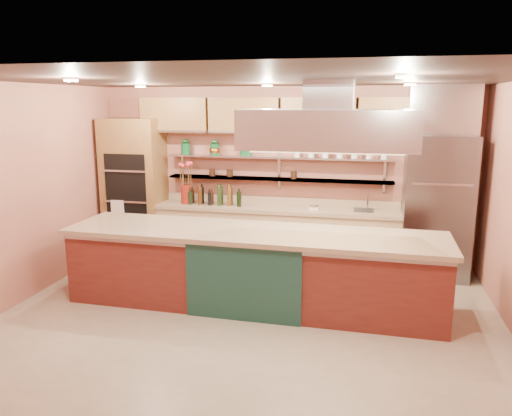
% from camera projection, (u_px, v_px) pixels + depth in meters
% --- Properties ---
extents(floor, '(6.00, 5.00, 0.02)m').
position_uv_depth(floor, '(247.00, 321.00, 5.98)').
color(floor, tan).
rests_on(floor, ground).
extents(ceiling, '(6.00, 5.00, 0.02)m').
position_uv_depth(ceiling, '(246.00, 79.00, 5.39)').
color(ceiling, black).
rests_on(ceiling, wall_back).
extents(wall_back, '(6.00, 0.04, 2.80)m').
position_uv_depth(wall_back, '(283.00, 175.00, 8.07)').
color(wall_back, '#A96250').
rests_on(wall_back, floor).
extents(wall_front, '(6.00, 0.04, 2.80)m').
position_uv_depth(wall_front, '(157.00, 281.00, 3.30)').
color(wall_front, '#A96250').
rests_on(wall_front, floor).
extents(wall_left, '(0.04, 5.00, 2.80)m').
position_uv_depth(wall_left, '(17.00, 195.00, 6.32)').
color(wall_left, '#A96250').
rests_on(wall_left, floor).
extents(oven_stack, '(0.95, 0.64, 2.30)m').
position_uv_depth(oven_stack, '(135.00, 188.00, 8.34)').
color(oven_stack, brown).
rests_on(oven_stack, floor).
extents(refrigerator, '(0.95, 0.72, 2.10)m').
position_uv_depth(refrigerator, '(436.00, 207.00, 7.30)').
color(refrigerator, slate).
rests_on(refrigerator, floor).
extents(back_counter, '(3.84, 0.64, 0.93)m').
position_uv_depth(back_counter, '(276.00, 235.00, 7.99)').
color(back_counter, tan).
rests_on(back_counter, floor).
extents(wall_shelf_lower, '(3.60, 0.26, 0.03)m').
position_uv_depth(wall_shelf_lower, '(278.00, 179.00, 7.97)').
color(wall_shelf_lower, '#B0B2B8').
rests_on(wall_shelf_lower, wall_back).
extents(wall_shelf_upper, '(3.60, 0.26, 0.03)m').
position_uv_depth(wall_shelf_upper, '(278.00, 157.00, 7.89)').
color(wall_shelf_upper, '#B0B2B8').
rests_on(wall_shelf_upper, wall_back).
extents(upper_cabinets, '(4.60, 0.36, 0.55)m').
position_uv_depth(upper_cabinets, '(281.00, 116.00, 7.70)').
color(upper_cabinets, brown).
rests_on(upper_cabinets, wall_back).
extents(range_hood, '(2.00, 1.00, 0.45)m').
position_uv_depth(range_hood, '(329.00, 129.00, 5.78)').
color(range_hood, '#B0B2B8').
rests_on(range_hood, ceiling).
extents(ceiling_downlights, '(4.00, 2.80, 0.02)m').
position_uv_depth(ceiling_downlights, '(250.00, 83.00, 5.59)').
color(ceiling_downlights, '#FFE5A5').
rests_on(ceiling_downlights, ceiling).
extents(island, '(4.70, 1.11, 0.98)m').
position_uv_depth(island, '(253.00, 268.00, 6.34)').
color(island, maroon).
rests_on(island, floor).
extents(flower_vase, '(0.18, 0.18, 0.31)m').
position_uv_depth(flower_vase, '(186.00, 194.00, 8.13)').
color(flower_vase, maroon).
rests_on(flower_vase, back_counter).
extents(oil_bottle_cluster, '(0.97, 0.47, 0.30)m').
position_uv_depth(oil_bottle_cluster, '(215.00, 196.00, 8.02)').
color(oil_bottle_cluster, black).
rests_on(oil_bottle_cluster, back_counter).
extents(kitchen_scale, '(0.15, 0.12, 0.08)m').
position_uv_depth(kitchen_scale, '(314.00, 207.00, 7.71)').
color(kitchen_scale, silver).
rests_on(kitchen_scale, back_counter).
extents(bar_faucet, '(0.04, 0.04, 0.23)m').
position_uv_depth(bar_faucet, '(368.00, 203.00, 7.61)').
color(bar_faucet, silver).
rests_on(bar_faucet, back_counter).
extents(copper_kettle, '(0.17, 0.17, 0.13)m').
position_uv_depth(copper_kettle, '(215.00, 151.00, 8.10)').
color(copper_kettle, '#BE6D2C').
rests_on(copper_kettle, wall_shelf_upper).
extents(green_canister, '(0.19, 0.19, 0.19)m').
position_uv_depth(green_canister, '(247.00, 150.00, 7.98)').
color(green_canister, '#0F4822').
rests_on(green_canister, wall_shelf_upper).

